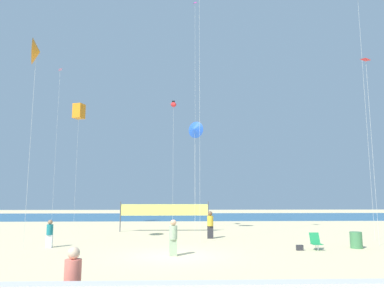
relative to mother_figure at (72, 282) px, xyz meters
The scene contains 17 objects.
ground_plane 9.43m from the mother_figure, 76.31° to the left, with size 120.00×120.00×0.00m, color beige.
ocean_band 43.25m from the mother_figure, 87.06° to the left, with size 120.00×20.00×0.01m, color #28608C.
mother_figure is the anchor object (origin of this frame).
beachgoer_mustard_shirt 16.85m from the mother_figure, 74.44° to the left, with size 0.41×0.41×1.81m.
beachgoer_sage_shirt 9.36m from the mother_figure, 76.85° to the left, with size 0.39×0.39×1.70m.
beachgoer_teal_shirt 13.11m from the mother_figure, 111.53° to the left, with size 0.35×0.35×1.52m.
folding_beach_chair 14.50m from the mother_figure, 48.14° to the left, with size 0.52×0.65×0.89m.
trash_barrel 16.60m from the mother_figure, 43.06° to the left, with size 0.64×0.64×0.88m, color #3F7F4C.
volleyball_net 21.20m from the mother_figure, 86.73° to the left, with size 7.21×0.11×2.40m.
beach_handbag 13.81m from the mother_figure, 50.60° to the left, with size 0.35×0.18×0.28m, color #2D2D33.
kite_blue_delta 22.61m from the mother_figure, 80.11° to the left, with size 1.42×1.11×9.08m.
kite_red_diamond 21.15m from the mother_figure, 41.38° to the left, with size 0.67×0.66×11.40m.
kite_magenta_diamond 30.14m from the mother_figure, 80.84° to the left, with size 0.51×0.52×21.45m.
kite_red_inflatable 24.19m from the mother_figure, 85.18° to the left, with size 0.73×1.40×11.15m.
kite_orange_box 30.07m from the mother_figure, 105.98° to the left, with size 1.18×1.18×12.06m.
kite_orange_delta 16.55m from the mother_figure, 117.21° to the left, with size 0.90×1.59×11.91m.
kite_pink_diamond 34.17m from the mother_figure, 109.98° to the left, with size 0.43×0.44×16.58m.
Camera 1 is at (0.19, -17.69, 2.81)m, focal length 33.59 mm.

